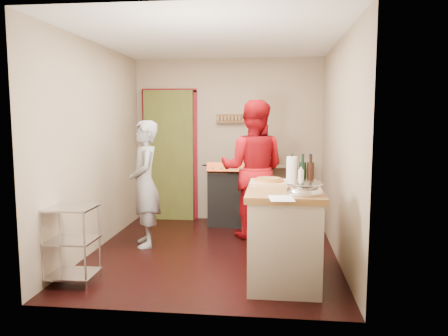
{
  "coord_description": "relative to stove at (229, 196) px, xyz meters",
  "views": [
    {
      "loc": [
        0.72,
        -5.27,
        1.69
      ],
      "look_at": [
        0.13,
        0.0,
        1.06
      ],
      "focal_mm": 35.0,
      "sensor_mm": 36.0,
      "label": 1
    }
  ],
  "objects": [
    {
      "name": "ceiling",
      "position": [
        -0.05,
        -1.42,
        2.16
      ],
      "size": [
        3.0,
        3.5,
        0.02
      ],
      "primitive_type": "cube",
      "color": "white",
      "rests_on": "back_wall"
    },
    {
      "name": "stove",
      "position": [
        0.0,
        0.0,
        0.0
      ],
      "size": [
        0.6,
        0.63,
        1.0
      ],
      "color": "black",
      "rests_on": "ground"
    },
    {
      "name": "person_red",
      "position": [
        0.4,
        -0.66,
        0.5
      ],
      "size": [
        0.99,
        0.8,
        1.91
      ],
      "primitive_type": "imported",
      "rotation": [
        0.0,
        0.0,
        3.05
      ],
      "color": "#AF0B14",
      "rests_on": "ground"
    },
    {
      "name": "wire_shelving",
      "position": [
        -1.33,
        -2.62,
        -0.01
      ],
      "size": [
        0.48,
        0.4,
        0.8
      ],
      "color": "silver",
      "rests_on": "ground"
    },
    {
      "name": "back_wall",
      "position": [
        -0.69,
        0.36,
        0.68
      ],
      "size": [
        3.0,
        0.44,
        2.6
      ],
      "color": "tan",
      "rests_on": "ground"
    },
    {
      "name": "right_wall",
      "position": [
        1.45,
        -1.42,
        0.85
      ],
      "size": [
        0.04,
        3.5,
        2.6
      ],
      "primitive_type": "cube",
      "color": "tan",
      "rests_on": "ground"
    },
    {
      "name": "island",
      "position": [
        0.8,
        -2.21,
        0.06
      ],
      "size": [
        0.75,
        1.43,
        1.27
      ],
      "color": "beige",
      "rests_on": "ground"
    },
    {
      "name": "person_stripe",
      "position": [
        -0.97,
        -1.26,
        0.37
      ],
      "size": [
        0.58,
        0.7,
        1.64
      ],
      "primitive_type": "imported",
      "rotation": [
        0.0,
        0.0,
        -1.2
      ],
      "color": "silver",
      "rests_on": "ground"
    },
    {
      "name": "left_wall",
      "position": [
        -1.55,
        -1.42,
        0.85
      ],
      "size": [
        0.04,
        3.5,
        2.6
      ],
      "primitive_type": "cube",
      "color": "tan",
      "rests_on": "ground"
    },
    {
      "name": "floor",
      "position": [
        -0.05,
        -1.42,
        -0.45
      ],
      "size": [
        3.5,
        3.5,
        0.0
      ],
      "primitive_type": "plane",
      "color": "black",
      "rests_on": "ground"
    }
  ]
}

